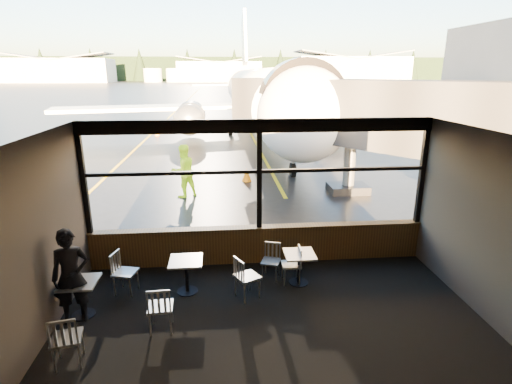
{
  "coord_description": "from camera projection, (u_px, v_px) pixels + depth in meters",
  "views": [
    {
      "loc": [
        -0.9,
        -8.92,
        4.51
      ],
      "look_at": [
        0.02,
        1.0,
        1.5
      ],
      "focal_mm": 28.0,
      "sensor_mm": 36.0,
      "label": 1
    }
  ],
  "objects": [
    {
      "name": "airliner",
      "position": [
        262.0,
        59.0,
        27.52
      ],
      "size": [
        29.59,
        35.31,
        10.66
      ],
      "primitive_type": null,
      "rotation": [
        0.0,
        0.0,
        0.01
      ],
      "color": "white",
      "rests_on": "ground_plane"
    },
    {
      "name": "wall_left",
      "position": [
        21.0,
        258.0,
        6.17
      ],
      "size": [
        0.04,
        6.0,
        3.5
      ],
      "primitive_type": "cube",
      "color": "#473F38",
      "rests_on": "ground"
    },
    {
      "name": "mullion_right",
      "position": [
        422.0,
        172.0,
        9.6
      ],
      "size": [
        0.12,
        0.12,
        2.6
      ],
      "primitive_type": "cube",
      "color": "black",
      "rests_on": "ground"
    },
    {
      "name": "window_transom",
      "position": [
        259.0,
        171.0,
        9.22
      ],
      "size": [
        8.0,
        0.1,
        0.08
      ],
      "primitive_type": "cube",
      "color": "black",
      "rests_on": "ground"
    },
    {
      "name": "cafe_table_mid",
      "position": [
        187.0,
        276.0,
        8.41
      ],
      "size": [
        0.68,
        0.68,
        0.75
      ],
      "primitive_type": null,
      "color": "#A29D95",
      "rests_on": "carpet_floor"
    },
    {
      "name": "fuel_tank_b",
      "position": [
        175.0,
        75.0,
        180.74
      ],
      "size": [
        8.0,
        8.0,
        6.0
      ],
      "primitive_type": "cylinder",
      "color": "silver",
      "rests_on": "ground_plane"
    },
    {
      "name": "ceiling",
      "position": [
        279.0,
        141.0,
        6.01
      ],
      "size": [
        8.0,
        6.0,
        0.04
      ],
      "primitive_type": "cube",
      "color": "#38332D",
      "rests_on": "ground"
    },
    {
      "name": "cone_wing",
      "position": [
        157.0,
        133.0,
        29.25
      ],
      "size": [
        0.34,
        0.34,
        0.48
      ],
      "primitive_type": "cone",
      "color": "#FF4308",
      "rests_on": "ground_plane"
    },
    {
      "name": "hangar_mid",
      "position": [
        219.0,
        71.0,
        184.79
      ],
      "size": [
        38.0,
        15.0,
        10.0
      ],
      "primitive_type": null,
      "color": "silver",
      "rests_on": "ground_plane"
    },
    {
      "name": "wall_right",
      "position": [
        507.0,
        239.0,
        6.87
      ],
      "size": [
        0.04,
        6.0,
        3.5
      ],
      "primitive_type": "cube",
      "color": "#473F38",
      "rests_on": "ground"
    },
    {
      "name": "cafe_table_left",
      "position": [
        81.0,
        299.0,
        7.6
      ],
      "size": [
        0.67,
        0.67,
        0.73
      ],
      "primitive_type": null,
      "color": "#A5A198",
      "rests_on": "carpet_floor"
    },
    {
      "name": "jet_bridge",
      "position": [
        341.0,
        132.0,
        14.76
      ],
      "size": [
        8.92,
        10.91,
        4.76
      ],
      "primitive_type": null,
      "color": "#2B2B2D",
      "rests_on": "ground_plane"
    },
    {
      "name": "chair_near_n",
      "position": [
        271.0,
        262.0,
        8.96
      ],
      "size": [
        0.57,
        0.57,
        0.83
      ],
      "primitive_type": null,
      "rotation": [
        0.0,
        0.0,
        2.81
      ],
      "color": "#ABA69B",
      "rests_on": "carpet_floor"
    },
    {
      "name": "ground_plane",
      "position": [
        221.0,
        87.0,
        124.28
      ],
      "size": [
        520.0,
        520.0,
        0.0
      ],
      "primitive_type": "plane",
      "color": "black",
      "rests_on": "ground"
    },
    {
      "name": "chair_left_s",
      "position": [
        67.0,
        339.0,
        6.29
      ],
      "size": [
        0.6,
        0.6,
        0.94
      ],
      "primitive_type": null,
      "rotation": [
        0.0,
        0.0,
        0.19
      ],
      "color": "#A9A599",
      "rests_on": "carpet_floor"
    },
    {
      "name": "window_sill",
      "position": [
        259.0,
        245.0,
        9.75
      ],
      "size": [
        8.0,
        0.28,
        0.9
      ],
      "primitive_type": "cube",
      "color": "#4D3417",
      "rests_on": "ground"
    },
    {
      "name": "chair_near_w",
      "position": [
        247.0,
        277.0,
        8.19
      ],
      "size": [
        0.68,
        0.68,
        0.93
      ],
      "primitive_type": null,
      "rotation": [
        0.0,
        0.0,
        -1.08
      ],
      "color": "#BBB5A9",
      "rests_on": "carpet_floor"
    },
    {
      "name": "cone_nose",
      "position": [
        247.0,
        175.0,
        17.06
      ],
      "size": [
        0.41,
        0.41,
        0.57
      ],
      "primitive_type": "cone",
      "color": "#DB4F06",
      "rests_on": "ground_plane"
    },
    {
      "name": "chair_mid_s",
      "position": [
        161.0,
        307.0,
        7.16
      ],
      "size": [
        0.53,
        0.53,
        0.92
      ],
      "primitive_type": null,
      "rotation": [
        0.0,
        0.0,
        0.06
      ],
      "color": "#B5B0A3",
      "rests_on": "carpet_floor"
    },
    {
      "name": "fuel_tank_c",
      "position": [
        197.0,
        75.0,
        181.63
      ],
      "size": [
        8.0,
        8.0,
        6.0
      ],
      "primitive_type": "cylinder",
      "color": "silver",
      "rests_on": "ground_plane"
    },
    {
      "name": "hangar_right",
      "position": [
        350.0,
        68.0,
        183.14
      ],
      "size": [
        50.0,
        20.0,
        12.0
      ],
      "primitive_type": null,
      "color": "silver",
      "rests_on": "ground_plane"
    },
    {
      "name": "window_header",
      "position": [
        259.0,
        126.0,
        8.92
      ],
      "size": [
        8.0,
        0.18,
        0.3
      ],
      "primitive_type": "cube",
      "color": "black",
      "rests_on": "ground"
    },
    {
      "name": "treeline",
      "position": [
        219.0,
        69.0,
        208.34
      ],
      "size": [
        360.0,
        3.0,
        12.0
      ],
      "primitive_type": "cube",
      "color": "black",
      "rests_on": "ground_plane"
    },
    {
      "name": "hangar_left",
      "position": [
        58.0,
        69.0,
        173.69
      ],
      "size": [
        45.0,
        18.0,
        11.0
      ],
      "primitive_type": null,
      "color": "silver",
      "rests_on": "ground_plane"
    },
    {
      "name": "mullion_left",
      "position": [
        83.0,
        180.0,
        8.9
      ],
      "size": [
        0.12,
        0.12,
        2.6
      ],
      "primitive_type": "cube",
      "color": "black",
      "rests_on": "ground"
    },
    {
      "name": "chair_mid_w",
      "position": [
        125.0,
        273.0,
        8.37
      ],
      "size": [
        0.62,
        0.62,
        0.92
      ],
      "primitive_type": null,
      "rotation": [
        0.0,
        0.0,
        -1.83
      ],
      "color": "beige",
      "rests_on": "carpet_floor"
    },
    {
      "name": "passenger",
      "position": [
        71.0,
        277.0,
        7.3
      ],
      "size": [
        0.76,
        0.6,
        1.83
      ],
      "primitive_type": "imported",
      "rotation": [
        0.0,
        0.0,
        0.27
      ],
      "color": "black",
      "rests_on": "carpet_floor"
    },
    {
      "name": "mullion_centre",
      "position": [
        259.0,
        176.0,
        9.25
      ],
      "size": [
        0.12,
        0.12,
        2.6
      ],
      "primitive_type": "cube",
      "color": "black",
      "rests_on": "ground"
    },
    {
      "name": "carpet_floor",
      "position": [
        276.0,
        338.0,
        7.02
      ],
      "size": [
        8.0,
        6.0,
        0.01
      ],
      "primitive_type": "cube",
      "color": "black",
      "rests_on": "ground"
    },
    {
      "name": "cafe_table_near",
      "position": [
        299.0,
        268.0,
        8.77
      ],
      "size": [
        0.66,
        0.66,
        0.72
      ],
      "primitive_type": null,
      "color": "#A29D95",
      "rests_on": "carpet_floor"
    },
    {
      "name": "ground_crew",
      "position": [
        183.0,
        171.0,
        14.78
      ],
      "size": [
        1.21,
        1.15,
        1.97
      ],
      "primitive_type": "imported",
      "rotation": [
        0.0,
        0.0,
        3.71
      ],
      "color": "#BFF219",
      "rests_on": "ground_plane"
    },
    {
      "name": "chair_near_e",
      "position": [
        291.0,
        265.0,
        8.79
      ],
      "size": [
        0.48,
        0.48,
        0.85
      ],
      "primitive_type": null,
      "rotation": [
        0.0,
        0.0,
        1.55
      ],
      "color": "beige",
      "rests_on": "carpet_floor"
    },
    {
      "name": "fuel_tank_a",
      "position": [
        153.0,
        75.0,
        179.86
      ],
      "size": [
        8.0,
        8.0,
        6.0
      ],
      "primitive_type": "cylinder",
      "color": "silver",
      "rests_on": "ground_plane"
    }
  ]
}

